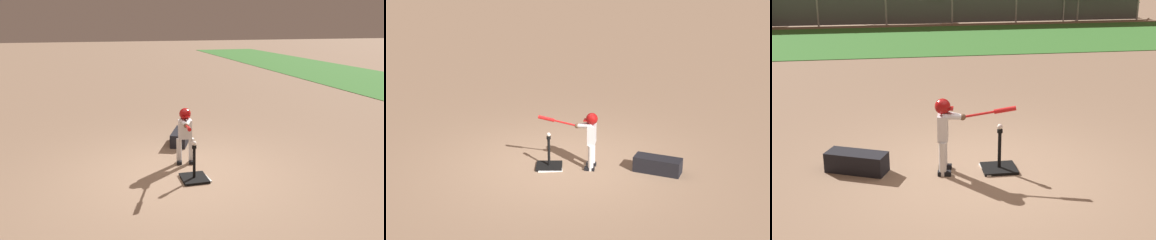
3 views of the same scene
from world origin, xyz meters
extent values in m
plane|color=#93755B|center=(0.00, 0.00, 0.00)|extent=(90.00, 90.00, 0.00)
cube|color=#3D7F33|center=(0.00, 10.63, 0.01)|extent=(56.00, 5.47, 0.02)
cylinder|color=#9E9EA3|center=(-3.78, 14.06, 0.93)|extent=(0.08, 0.08, 1.85)
cylinder|color=#9E9EA3|center=(-1.26, 14.06, 0.93)|extent=(0.08, 0.08, 1.85)
cube|color=#565B60|center=(0.00, 14.06, 0.93)|extent=(17.63, 0.02, 1.78)
cube|color=white|center=(0.20, 0.16, 0.01)|extent=(0.48, 0.48, 0.02)
cube|color=black|center=(0.22, 0.14, 0.02)|extent=(0.48, 0.43, 0.04)
cylinder|color=black|center=(0.22, 0.14, 0.29)|extent=(0.05, 0.05, 0.51)
cylinder|color=black|center=(0.22, 0.14, 0.57)|extent=(0.08, 0.08, 0.05)
cylinder|color=silver|center=(-0.54, 0.28, 0.24)|extent=(0.12, 0.12, 0.48)
cube|color=black|center=(-0.52, 0.28, 0.03)|extent=(0.19, 0.12, 0.06)
cylinder|color=silver|center=(-0.58, 0.06, 0.24)|extent=(0.12, 0.12, 0.48)
cube|color=black|center=(-0.56, 0.06, 0.03)|extent=(0.19, 0.12, 0.06)
cube|color=silver|center=(-0.56, 0.17, 0.66)|extent=(0.17, 0.27, 0.35)
sphere|color=brown|center=(-0.56, 0.17, 0.94)|extent=(0.18, 0.18, 0.18)
sphere|color=maroon|center=(-0.56, 0.17, 0.95)|extent=(0.21, 0.21, 0.21)
cube|color=maroon|center=(-0.48, 0.16, 0.92)|extent=(0.13, 0.17, 0.01)
cylinder|color=silver|center=(-0.43, 0.19, 0.82)|extent=(0.29, 0.19, 0.10)
cylinder|color=silver|center=(-0.44, 0.11, 0.82)|extent=(0.29, 0.11, 0.10)
sphere|color=brown|center=(-0.30, 0.13, 0.80)|extent=(0.09, 0.09, 0.09)
cylinder|color=red|center=(0.04, 0.07, 0.87)|extent=(0.69, 0.15, 0.16)
cylinder|color=red|center=(0.26, 0.03, 0.91)|extent=(0.31, 0.11, 0.11)
cylinder|color=black|center=(-0.32, 0.13, 0.80)|extent=(0.03, 0.05, 0.05)
sphere|color=white|center=(0.22, 0.14, 0.64)|extent=(0.07, 0.07, 0.07)
cylinder|color=#ADAFB7|center=(-5.65, 16.09, 0.16)|extent=(0.06, 0.06, 0.32)
cube|color=#ADAFB7|center=(-0.54, 15.60, 0.31)|extent=(3.23, 0.47, 0.04)
cube|color=#ADAFB7|center=(-0.52, 15.88, 0.04)|extent=(3.24, 0.53, 0.04)
cube|color=#ADAFB7|center=(-0.60, 14.91, 0.62)|extent=(3.23, 0.47, 0.04)
cube|color=#ADAFB7|center=(-0.58, 15.18, 0.35)|extent=(3.24, 0.53, 0.04)
cube|color=#ADAFB7|center=(-0.63, 14.49, 0.66)|extent=(3.24, 0.53, 0.04)
cylinder|color=#ADAFB7|center=(0.96, 15.76, 0.17)|extent=(0.06, 0.06, 0.33)
cylinder|color=#ADAFB7|center=(0.82, 14.10, 0.48)|extent=(0.06, 0.06, 0.96)
cylinder|color=#ADAFB7|center=(0.89, 14.93, 0.64)|extent=(0.18, 1.69, 0.67)
cylinder|color=#ADAFB7|center=(-2.00, 16.00, 0.17)|extent=(0.06, 0.06, 0.33)
cylinder|color=#ADAFB7|center=(-2.13, 14.33, 0.48)|extent=(0.06, 0.06, 0.96)
cylinder|color=#ADAFB7|center=(-2.07, 15.16, 0.64)|extent=(0.18, 1.69, 0.67)
cube|color=#ADAFB7|center=(7.23, 15.24, 0.32)|extent=(3.38, 0.26, 0.04)
cube|color=#ADAFB7|center=(7.23, 15.49, 0.04)|extent=(3.38, 0.32, 0.04)
cube|color=#ADAFB7|center=(7.24, 14.63, 0.64)|extent=(3.38, 0.26, 0.04)
cube|color=#ADAFB7|center=(7.24, 14.88, 0.36)|extent=(3.38, 0.32, 0.04)
cube|color=#ADAFB7|center=(7.24, 14.27, 0.68)|extent=(3.38, 0.32, 0.04)
cylinder|color=#ADAFB7|center=(8.78, 15.51, 0.17)|extent=(0.06, 0.06, 0.34)
cylinder|color=#ADAFB7|center=(8.80, 14.04, 0.49)|extent=(0.06, 0.06, 0.99)
cylinder|color=#ADAFB7|center=(8.79, 14.78, 0.66)|extent=(0.07, 1.48, 0.69)
cylinder|color=#ADAFB7|center=(5.68, 15.47, 0.17)|extent=(0.06, 0.06, 0.34)
cylinder|color=#ADAFB7|center=(5.70, 14.00, 0.49)|extent=(0.06, 0.06, 0.99)
cylinder|color=#ADAFB7|center=(5.69, 14.74, 0.66)|extent=(0.07, 1.48, 0.69)
cube|color=black|center=(-1.74, 0.36, 0.14)|extent=(0.90, 0.62, 0.28)
camera|label=1|loc=(5.84, -1.39, 2.57)|focal=35.00mm
camera|label=2|loc=(-0.33, 9.18, 3.96)|focal=50.00mm
camera|label=3|loc=(-1.25, -6.58, 3.03)|focal=50.00mm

